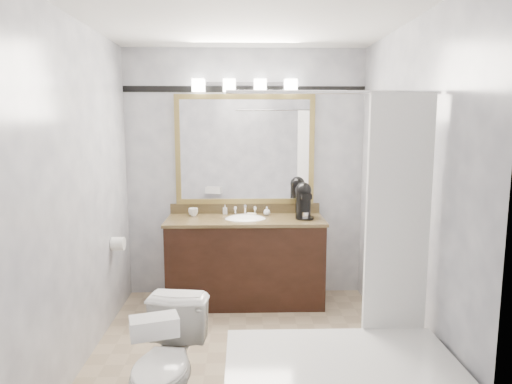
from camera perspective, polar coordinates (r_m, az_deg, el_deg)
The scene contains 15 objects.
room at distance 3.36m, azimuth -1.28°, elevation -0.22°, with size 2.42×2.62×2.52m.
vanity at distance 4.54m, azimuth -1.33°, elevation -8.36°, with size 1.53×0.58×0.97m.
mirror at distance 4.62m, azimuth -1.39°, elevation 5.29°, with size 1.40×0.04×1.10m.
vanity_light_bar at distance 4.57m, azimuth -1.42°, elevation 13.21°, with size 1.02×0.14×0.12m.
accent_stripe at distance 4.63m, azimuth -1.42°, elevation 12.73°, with size 2.40×0.01×0.06m, color black.
bathtub at distance 2.90m, azimuth 10.81°, elevation -22.35°, with size 1.30×0.75×1.96m.
tp_roll at distance 4.28m, azimuth -16.86°, elevation -6.20°, with size 0.12×0.12×0.11m, color white.
toilet at distance 2.93m, azimuth -11.09°, elevation -20.55°, with size 0.39×0.68×0.69m, color white.
tissue_box at distance 2.47m, azimuth -12.60°, elevation -16.05°, with size 0.24×0.13×0.10m, color white.
coffee_maker at distance 4.45m, azimuth 5.96°, elevation -0.96°, with size 0.18×0.23×0.35m.
cup_left at distance 4.61m, azimuth -7.86°, elevation -2.47°, with size 0.10×0.10×0.08m, color white.
cup_right at distance 4.58m, azimuth -7.79°, elevation -2.51°, with size 0.08×0.08×0.08m, color white.
soap_bottle_a at distance 4.65m, azimuth -3.89°, elevation -2.19°, with size 0.04×0.04×0.10m, color white.
soap_bottle_b at distance 4.57m, azimuth 1.36°, elevation -2.39°, with size 0.07×0.07×0.09m, color white.
soap_bar at distance 4.55m, azimuth -0.58°, elevation -2.84°, with size 0.09×0.06×0.03m, color #EEE8C4.
Camera 1 is at (-0.02, -3.33, 1.76)m, focal length 32.00 mm.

